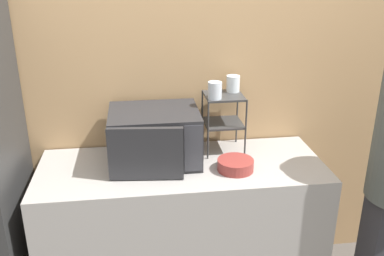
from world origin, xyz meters
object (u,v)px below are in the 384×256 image
(dish_rack, at_px, (224,111))
(glass_front_left, at_px, (215,90))
(microwave, at_px, (154,137))
(bowl, at_px, (235,165))
(glass_back_right, at_px, (233,84))

(dish_rack, xyz_separation_m, glass_front_left, (-0.07, -0.06, 0.15))
(glass_front_left, bearing_deg, microwave, -173.71)
(glass_front_left, relative_size, bowl, 0.48)
(glass_front_left, distance_m, bowl, 0.43)
(microwave, xyz_separation_m, glass_front_left, (0.35, 0.04, 0.25))
(microwave, height_order, bowl, microwave)
(dish_rack, bearing_deg, glass_front_left, -138.25)
(microwave, xyz_separation_m, dish_rack, (0.41, 0.10, 0.10))
(dish_rack, xyz_separation_m, glass_back_right, (0.06, 0.06, 0.15))
(dish_rack, relative_size, bowl, 1.75)
(glass_back_right, distance_m, bowl, 0.50)
(glass_back_right, height_order, bowl, glass_back_right)
(microwave, bearing_deg, glass_front_left, 6.29)
(glass_front_left, xyz_separation_m, bowl, (0.08, -0.21, -0.37))
(microwave, height_order, glass_back_right, glass_back_right)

